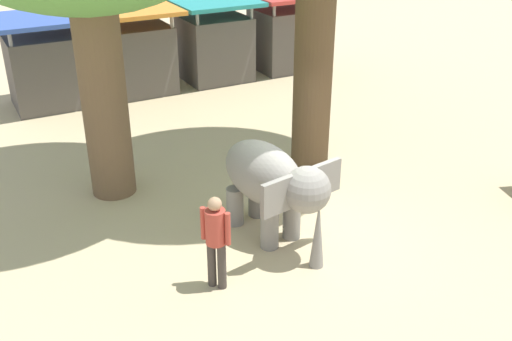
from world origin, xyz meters
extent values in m
plane|color=tan|center=(0.00, 0.00, 0.00)|extent=(60.00, 60.00, 0.00)
cylinder|color=gray|center=(-0.27, -0.13, 0.37)|extent=(0.32, 0.32, 0.74)
cylinder|color=gray|center=(-0.78, -0.22, 0.37)|extent=(0.32, 0.32, 0.74)
cylinder|color=gray|center=(-0.45, 0.87, 0.37)|extent=(0.32, 0.32, 0.74)
cylinder|color=gray|center=(-0.96, 0.78, 0.37)|extent=(0.32, 0.32, 0.74)
ellipsoid|color=gray|center=(-0.62, 0.33, 1.19)|extent=(1.25, 1.99, 1.11)
sphere|color=gray|center=(-0.42, -0.80, 1.33)|extent=(0.79, 0.79, 0.79)
cone|color=gray|center=(-0.37, -1.10, 0.62)|extent=(0.25, 0.25, 1.25)
cube|color=gray|center=(0.08, -0.60, 1.33)|extent=(0.65, 0.21, 0.59)
cube|color=gray|center=(-0.95, -0.78, 1.33)|extent=(0.65, 0.21, 0.59)
cylinder|color=#3F3833|center=(-2.13, -0.74, 0.41)|extent=(0.14, 0.14, 0.82)
cylinder|color=#3F3833|center=(-2.02, -0.88, 0.41)|extent=(0.14, 0.14, 0.82)
cylinder|color=#B23F33|center=(-2.08, -0.81, 1.11)|extent=(0.32, 0.32, 0.58)
sphere|color=tan|center=(-2.08, -0.81, 1.51)|extent=(0.22, 0.22, 0.22)
cylinder|color=#B23F33|center=(-2.20, -0.65, 1.12)|extent=(0.09, 0.09, 0.55)
cylinder|color=#B23F33|center=(-1.95, -0.98, 1.12)|extent=(0.09, 0.09, 0.55)
cylinder|color=brown|center=(-2.60, 3.15, 2.09)|extent=(0.89, 0.89, 4.17)
cylinder|color=brown|center=(1.55, 2.10, 2.66)|extent=(0.82, 0.82, 5.32)
cube|color=#59514C|center=(-2.69, 9.18, 1.00)|extent=(2.00, 1.80, 2.00)
cube|color=#3856B2|center=(-2.69, 9.18, 2.46)|extent=(2.50, 2.50, 0.12)
cylinder|color=gray|center=(-1.79, 9.99, 1.20)|extent=(0.10, 0.10, 2.40)
cylinder|color=gray|center=(-1.79, 8.37, 1.20)|extent=(0.10, 0.10, 2.40)
cylinder|color=gray|center=(-3.59, 9.99, 1.20)|extent=(0.10, 0.10, 2.40)
cylinder|color=gray|center=(-3.59, 8.37, 1.20)|extent=(0.10, 0.10, 2.40)
cube|color=#59514C|center=(-0.09, 9.18, 1.00)|extent=(2.00, 1.80, 2.00)
cube|color=orange|center=(-0.09, 9.18, 2.46)|extent=(2.50, 2.50, 0.12)
cylinder|color=gray|center=(0.81, 9.99, 1.20)|extent=(0.10, 0.10, 2.40)
cylinder|color=gray|center=(0.81, 8.37, 1.20)|extent=(0.10, 0.10, 2.40)
cylinder|color=gray|center=(-0.99, 9.99, 1.20)|extent=(0.10, 0.10, 2.40)
cylinder|color=gray|center=(-0.99, 8.37, 1.20)|extent=(0.10, 0.10, 2.40)
cube|color=#59514C|center=(2.51, 9.18, 1.00)|extent=(2.00, 1.80, 2.00)
cube|color=teal|center=(2.51, 9.18, 2.46)|extent=(2.50, 2.50, 0.12)
cylinder|color=gray|center=(3.41, 9.99, 1.20)|extent=(0.10, 0.10, 2.40)
cylinder|color=gray|center=(3.41, 8.37, 1.20)|extent=(0.10, 0.10, 2.40)
cylinder|color=gray|center=(1.61, 9.99, 1.20)|extent=(0.10, 0.10, 2.40)
cylinder|color=gray|center=(1.61, 8.37, 1.20)|extent=(0.10, 0.10, 2.40)
cube|color=#59514C|center=(5.11, 9.18, 1.00)|extent=(2.00, 1.80, 2.00)
cylinder|color=gray|center=(6.01, 9.99, 1.20)|extent=(0.10, 0.10, 2.40)
cylinder|color=gray|center=(6.01, 8.37, 1.20)|extent=(0.10, 0.10, 2.40)
cylinder|color=gray|center=(4.21, 9.99, 1.20)|extent=(0.10, 0.10, 2.40)
cylinder|color=gray|center=(4.21, 8.37, 1.20)|extent=(0.10, 0.10, 2.40)
camera|label=1|loc=(-5.22, -7.97, 5.91)|focal=41.85mm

